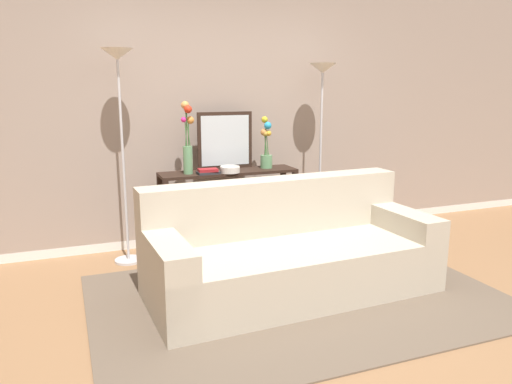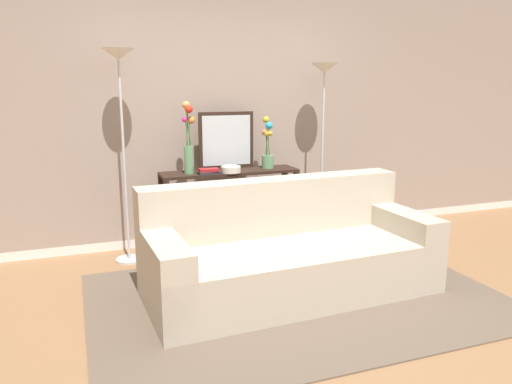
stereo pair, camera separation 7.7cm
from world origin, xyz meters
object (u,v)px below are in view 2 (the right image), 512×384
Objects in this scene: floor_lamp_right at (323,103)px; fruit_bowl at (231,169)px; couch at (288,255)px; book_row_under_console at (198,246)px; wall_mirror at (227,140)px; console_table at (230,195)px; floor_lamp_left at (121,97)px; vase_tall_flowers at (189,141)px; vase_short_flowers at (267,147)px; book_stack at (209,171)px.

floor_lamp_right reaches higher than fruit_bowl.
couch reaches higher than book_row_under_console.
couch is 1.56m from wall_mirror.
floor_lamp_right reaches higher than console_table.
floor_lamp_left is 0.74m from vase_tall_flowers.
floor_lamp_right is 0.75m from vase_short_flowers.
floor_lamp_right reaches higher than book_stack.
console_table is at bearing 1.53° from floor_lamp_left.
book_stack is at bearing -47.92° from book_row_under_console.
wall_mirror is 1.11m from book_row_under_console.
couch is at bearing -85.83° from wall_mirror.
floor_lamp_right reaches higher than vase_short_flowers.
wall_mirror is 1.27× the size of book_row_under_console.
couch is 4.42× the size of vase_short_flowers.
floor_lamp_right is 1.08m from wall_mirror.
book_stack reaches higher than console_table.
couch is 1.88m from floor_lamp_right.
vase_short_flowers is 1.22m from book_row_under_console.
wall_mirror is 2.64× the size of book_stack.
console_table is 2.63× the size of vase_short_flowers.
vase_short_flowers is 0.48m from fruit_bowl.
vase_short_flowers is at bearing 1.70° from floor_lamp_left.
floor_lamp_right reaches higher than book_row_under_console.
vase_short_flowers is at bearing 15.47° from fruit_bowl.
fruit_bowl is at bearing -17.93° from book_row_under_console.
couch is at bearing -46.14° from floor_lamp_left.
vase_short_flowers is at bearing 2.14° from console_table.
floor_lamp_left is 4.35× the size of book_row_under_console.
wall_mirror is 0.36m from fruit_bowl.
console_table is 1.41m from floor_lamp_left.
book_row_under_console is (-0.36, -0.14, -1.04)m from wall_mirror.
console_table is 3.06× the size of book_row_under_console.
vase_short_flowers reaches higher than book_row_under_console.
vase_tall_flowers reaches higher than console_table.
floor_lamp_right is at bearing -0.12° from vase_tall_flowers.
wall_mirror is 0.44m from book_stack.
book_stack is (-0.35, 1.09, 0.52)m from couch.
book_row_under_console is at bearing 132.08° from book_stack.
book_row_under_console is at bearing -178.83° from vase_short_flowers.
couch is 1.44m from vase_short_flowers.
console_table is 0.62m from vase_short_flowers.
floor_lamp_right reaches higher than vase_tall_flowers.
console_table is 1.36m from floor_lamp_right.
console_table is 0.55m from wall_mirror.
floor_lamp_left is at bearing 133.86° from couch.
vase_short_flowers is (1.43, 0.04, -0.52)m from floor_lamp_left.
couch is at bearing -103.75° from vase_short_flowers.
console_table is 7.09× the size of fruit_bowl.
wall_mirror is at bearing 9.30° from floor_lamp_left.
vase_tall_flowers is (-0.43, -0.17, 0.02)m from wall_mirror.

